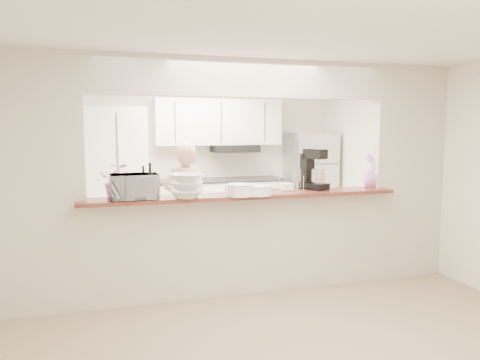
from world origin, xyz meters
name	(u,v)px	position (x,y,z in m)	size (l,w,h in m)	color
floor	(244,292)	(0.00, 0.00, 0.00)	(6.00, 6.00, 0.00)	tan
tile_overlay	(211,254)	(0.00, 1.55, 0.01)	(5.00, 2.90, 0.01)	beige
partition	(244,156)	(0.00, 0.00, 1.48)	(5.00, 0.15, 2.50)	beige
bar_counter	(244,240)	(0.00, 0.00, 0.58)	(3.40, 0.38, 1.09)	beige
kitchen_cabinets	(182,178)	(-0.19, 2.72, 0.97)	(3.15, 0.62, 2.25)	white
refrigerator	(310,182)	(2.05, 2.65, 0.85)	(0.75, 0.70, 1.70)	#BCBCC1
flower_left	(116,181)	(-1.31, 0.05, 1.26)	(0.31, 0.27, 0.35)	#E87BD0
wine_bottle_a	(144,185)	(-1.05, 0.01, 1.21)	(0.06, 0.06, 0.32)	black
wine_bottle_b	(150,185)	(-1.00, -0.15, 1.23)	(0.07, 0.07, 0.36)	black
toaster_oven	(134,187)	(-1.15, -0.10, 1.21)	(0.45, 0.30, 0.25)	#AAABAF
serving_bowls	(187,186)	(-0.65, -0.17, 1.21)	(0.32, 0.32, 0.24)	silver
plate_stack_a	(240,190)	(-0.10, -0.19, 1.15)	(0.27, 0.27, 0.12)	white
plate_stack_b	(258,190)	(0.10, -0.19, 1.14)	(0.29, 0.29, 0.10)	white
red_bowl	(259,188)	(0.20, 0.08, 1.13)	(0.15, 0.15, 0.07)	maroon
tan_bowl	(246,189)	(0.05, 0.08, 1.13)	(0.16, 0.16, 0.07)	beige
utensil_caddy	(291,181)	(0.57, 0.05, 1.19)	(0.27, 0.18, 0.24)	silver
stand_mixer	(313,171)	(0.84, 0.06, 1.30)	(0.29, 0.36, 0.46)	black
flower_right	(372,170)	(1.60, 0.05, 1.29)	(0.22, 0.22, 0.39)	#C26FCE
person	(185,204)	(-0.41, 1.25, 0.79)	(0.58, 0.38, 1.59)	tan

